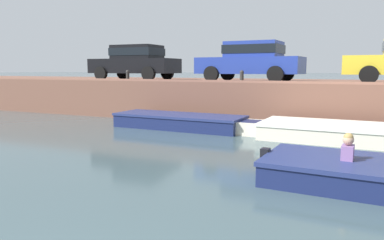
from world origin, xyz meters
The scene contains 9 objects.
ground_plane centered at (0.00, 6.00, 0.00)m, with size 400.00×400.00×0.00m, color #3D5156.
far_quay_wall centered at (0.00, 15.00, 0.78)m, with size 60.00×6.00×1.57m, color brown.
far_wall_coping centered at (0.00, 12.12, 1.61)m, with size 60.00×0.24×0.08m, color #925F4C.
boat_moored_west_navy centered at (-3.14, 10.61, 0.24)m, with size 5.50×1.68×0.49m.
boat_moored_central_cream centered at (1.95, 10.46, 0.24)m, with size 6.11×2.25×0.49m.
car_leftmost_black centered at (-6.99, 13.54, 2.41)m, with size 3.96×1.93×1.54m.
car_left_inner_blue centered at (-1.64, 13.53, 2.41)m, with size 4.14×2.04×1.54m.
mooring_bollard_west centered at (-6.56, 12.25, 1.81)m, with size 0.15×0.15×0.45m.
mooring_bollard_mid centered at (-1.62, 12.25, 1.81)m, with size 0.15×0.15×0.45m.
Camera 1 is at (2.38, -0.95, 2.05)m, focal length 35.00 mm.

